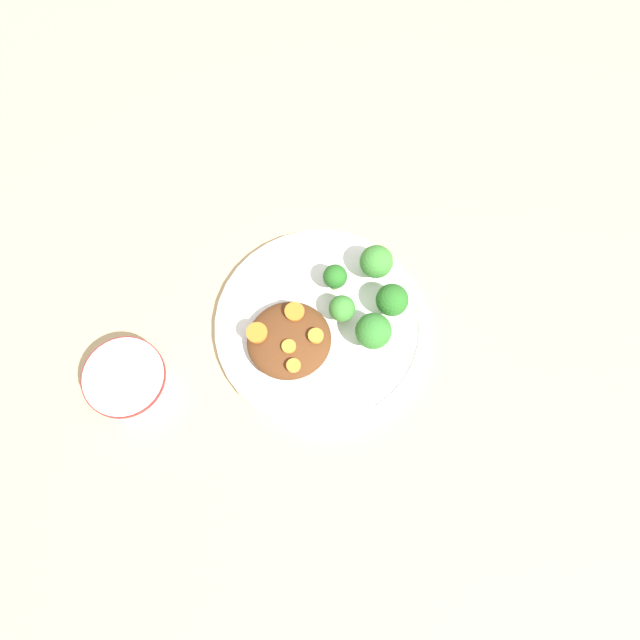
% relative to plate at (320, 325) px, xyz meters
% --- Properties ---
extents(ground_plane, '(4.00, 4.00, 0.00)m').
position_rel_plate_xyz_m(ground_plane, '(0.00, 0.00, -0.01)').
color(ground_plane, tan).
extents(plate, '(0.28, 0.28, 0.02)m').
position_rel_plate_xyz_m(plate, '(0.00, 0.00, 0.00)').
color(plate, white).
rests_on(plate, ground_plane).
extents(dip_bowl, '(0.11, 0.11, 0.05)m').
position_rel_plate_xyz_m(dip_bowl, '(-0.26, 0.01, 0.02)').
color(dip_bowl, silver).
rests_on(dip_bowl, ground_plane).
extents(stew_mound, '(0.11, 0.11, 0.03)m').
position_rel_plate_xyz_m(stew_mound, '(-0.05, -0.01, 0.02)').
color(stew_mound, '#5B3319').
rests_on(stew_mound, plate).
extents(broccoli_floret_0, '(0.04, 0.04, 0.06)m').
position_rel_plate_xyz_m(broccoli_floret_0, '(0.09, -0.01, 0.04)').
color(broccoli_floret_0, '#7FA85B').
rests_on(broccoli_floret_0, plate).
extents(broccoli_floret_1, '(0.03, 0.03, 0.05)m').
position_rel_plate_xyz_m(broccoli_floret_1, '(0.04, 0.04, 0.03)').
color(broccoli_floret_1, '#759E51').
rests_on(broccoli_floret_1, plate).
extents(broccoli_floret_2, '(0.03, 0.03, 0.05)m').
position_rel_plate_xyz_m(broccoli_floret_2, '(0.03, -0.00, 0.03)').
color(broccoli_floret_2, '#7FA85B').
rests_on(broccoli_floret_2, plate).
extents(broccoli_floret_3, '(0.04, 0.04, 0.06)m').
position_rel_plate_xyz_m(broccoli_floret_3, '(0.10, 0.04, 0.04)').
color(broccoli_floret_3, '#7FA85B').
rests_on(broccoli_floret_3, plate).
extents(broccoli_floret_4, '(0.05, 0.05, 0.06)m').
position_rel_plate_xyz_m(broccoli_floret_4, '(0.06, -0.05, 0.04)').
color(broccoli_floret_4, '#759E51').
rests_on(broccoli_floret_4, plate).
extents(carrot_slice_0, '(0.02, 0.02, 0.00)m').
position_rel_plate_xyz_m(carrot_slice_0, '(-0.05, -0.03, 0.04)').
color(carrot_slice_0, orange).
rests_on(carrot_slice_0, stew_mound).
extents(carrot_slice_1, '(0.03, 0.03, 0.01)m').
position_rel_plate_xyz_m(carrot_slice_1, '(-0.08, 0.01, 0.04)').
color(carrot_slice_1, orange).
rests_on(carrot_slice_1, stew_mound).
extents(carrot_slice_2, '(0.03, 0.03, 0.00)m').
position_rel_plate_xyz_m(carrot_slice_2, '(-0.03, 0.02, 0.04)').
color(carrot_slice_2, orange).
rests_on(carrot_slice_2, stew_mound).
extents(carrot_slice_3, '(0.02, 0.02, 0.01)m').
position_rel_plate_xyz_m(carrot_slice_3, '(-0.02, -0.02, 0.04)').
color(carrot_slice_3, orange).
rests_on(carrot_slice_3, stew_mound).
extents(carrot_slice_4, '(0.02, 0.02, 0.00)m').
position_rel_plate_xyz_m(carrot_slice_4, '(-0.05, -0.05, 0.04)').
color(carrot_slice_4, orange).
rests_on(carrot_slice_4, stew_mound).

